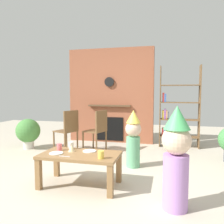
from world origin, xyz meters
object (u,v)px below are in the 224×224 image
object	(u,v)px
birthday_cake_slice	(72,148)
potted_plant_short	(28,131)
dining_chair_middle	(98,128)
coffee_table	(80,159)
paper_plate_rear	(89,151)
dining_chair_left	(68,128)
paper_cup_near_left	(101,155)
paper_cup_center	(59,147)
paper_plate_front	(56,153)
child_with_cone_hat	(176,155)
child_in_pink	(133,137)
paper_cup_near_right	(71,146)
bookshelf	(176,110)

from	to	relation	value
birthday_cake_slice	potted_plant_short	world-z (taller)	potted_plant_short
dining_chair_middle	coffee_table	bearing A→B (deg)	118.41
paper_plate_rear	potted_plant_short	distance (m)	2.53
birthday_cake_slice	dining_chair_left	distance (m)	1.74
paper_cup_near_left	potted_plant_short	size ratio (longest dim) A/B	0.15
paper_cup_center	paper_plate_front	distance (m)	0.17
paper_plate_front	child_with_cone_hat	xyz separation A→B (m)	(1.57, -0.26, 0.15)
paper_cup_center	child_in_pink	bearing A→B (deg)	43.17
paper_cup_near_left	potted_plant_short	distance (m)	2.92
paper_cup_center	dining_chair_left	size ratio (longest dim) A/B	0.11
paper_plate_rear	dining_chair_middle	xyz separation A→B (m)	(-0.40, 1.66, 0.05)
child_in_pink	potted_plant_short	size ratio (longest dim) A/B	1.43
coffee_table	paper_cup_near_right	xyz separation A→B (m)	(-0.22, 0.19, 0.13)
paper_cup_near_left	paper_plate_front	bearing A→B (deg)	173.03
bookshelf	paper_plate_rear	bearing A→B (deg)	-116.53
paper_cup_near_left	dining_chair_left	distance (m)	2.21
paper_cup_center	birthday_cake_slice	world-z (taller)	paper_cup_center
coffee_table	dining_chair_middle	bearing A→B (deg)	99.76
bookshelf	paper_cup_near_right	xyz separation A→B (m)	(-1.56, -2.46, -0.37)
bookshelf	potted_plant_short	world-z (taller)	bookshelf
coffee_table	paper_cup_near_left	bearing A→B (deg)	-24.90
child_in_pink	potted_plant_short	bearing A→B (deg)	-74.05
paper_cup_near_left	paper_plate_rear	bearing A→B (deg)	131.14
coffee_table	dining_chair_middle	distance (m)	1.83
paper_cup_center	paper_plate_front	world-z (taller)	paper_cup_center
birthday_cake_slice	paper_cup_center	bearing A→B (deg)	177.46
paper_cup_center	paper_plate_rear	distance (m)	0.44
bookshelf	child_in_pink	distance (m)	1.88
coffee_table	potted_plant_short	distance (m)	2.55
paper_cup_center	bookshelf	bearing A→B (deg)	56.55
paper_cup_near_left	paper_cup_near_right	size ratio (longest dim) A/B	0.95
coffee_table	paper_cup_near_left	distance (m)	0.40
paper_cup_near_left	paper_cup_center	world-z (taller)	paper_cup_near_left
paper_cup_near_right	paper_plate_front	bearing A→B (deg)	-109.94
paper_cup_center	birthday_cake_slice	distance (m)	0.19
dining_chair_middle	birthday_cake_slice	bearing A→B (deg)	113.64
coffee_table	dining_chair_left	xyz separation A→B (m)	(-0.93, 1.64, 0.14)
birthday_cake_slice	dining_chair_left	bearing A→B (deg)	116.34
coffee_table	paper_plate_rear	distance (m)	0.18
paper_plate_front	potted_plant_short	xyz separation A→B (m)	(-1.62, 1.74, -0.06)
paper_plate_rear	paper_cup_near_right	bearing A→B (deg)	169.65
coffee_table	child_with_cone_hat	distance (m)	1.32
birthday_cake_slice	dining_chair_middle	bearing A→B (deg)	95.00
child_with_cone_hat	birthday_cake_slice	bearing A→B (deg)	-1.26
paper_cup_center	child_with_cone_hat	xyz separation A→B (m)	(1.60, -0.43, 0.10)
paper_cup_near_left	child_in_pink	world-z (taller)	child_in_pink
paper_plate_front	paper_plate_rear	world-z (taller)	same
paper_plate_front	dining_chair_left	size ratio (longest dim) A/B	0.21
bookshelf	child_with_cone_hat	world-z (taller)	bookshelf
paper_cup_near_right	dining_chair_middle	world-z (taller)	dining_chair_middle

